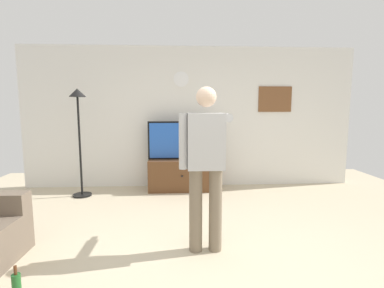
{
  "coord_description": "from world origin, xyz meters",
  "views": [
    {
      "loc": [
        -0.26,
        -2.67,
        1.54
      ],
      "look_at": [
        -0.05,
        1.2,
        1.05
      ],
      "focal_mm": 26.78,
      "sensor_mm": 36.0,
      "label": 1
    }
  ],
  "objects_px": {
    "floor_lamp": "(79,120)",
    "television": "(182,140)",
    "wall_clock": "(181,79)",
    "framed_picture": "(275,99)",
    "person_standing_nearer_lamp": "(206,160)",
    "tv_stand": "(182,175)"
  },
  "relations": [
    {
      "from": "television",
      "to": "framed_picture",
      "type": "relative_size",
      "value": 1.92
    },
    {
      "from": "tv_stand",
      "to": "wall_clock",
      "type": "distance_m",
      "value": 1.81
    },
    {
      "from": "framed_picture",
      "to": "floor_lamp",
      "type": "xyz_separation_m",
      "value": [
        -3.59,
        -0.58,
        -0.37
      ]
    },
    {
      "from": "wall_clock",
      "to": "floor_lamp",
      "type": "height_order",
      "value": "wall_clock"
    },
    {
      "from": "person_standing_nearer_lamp",
      "to": "tv_stand",
      "type": "bearing_deg",
      "value": 95.24
    },
    {
      "from": "tv_stand",
      "to": "television",
      "type": "xyz_separation_m",
      "value": [
        0.0,
        0.05,
        0.65
      ]
    },
    {
      "from": "floor_lamp",
      "to": "person_standing_nearer_lamp",
      "type": "bearing_deg",
      "value": -45.85
    },
    {
      "from": "framed_picture",
      "to": "person_standing_nearer_lamp",
      "type": "distance_m",
      "value": 3.16
    },
    {
      "from": "television",
      "to": "floor_lamp",
      "type": "xyz_separation_m",
      "value": [
        -1.76,
        -0.33,
        0.4
      ]
    },
    {
      "from": "framed_picture",
      "to": "floor_lamp",
      "type": "distance_m",
      "value": 3.66
    },
    {
      "from": "television",
      "to": "wall_clock",
      "type": "distance_m",
      "value": 1.17
    },
    {
      "from": "framed_picture",
      "to": "floor_lamp",
      "type": "relative_size",
      "value": 0.35
    },
    {
      "from": "floor_lamp",
      "to": "person_standing_nearer_lamp",
      "type": "distance_m",
      "value": 2.85
    },
    {
      "from": "tv_stand",
      "to": "floor_lamp",
      "type": "relative_size",
      "value": 0.66
    },
    {
      "from": "tv_stand",
      "to": "person_standing_nearer_lamp",
      "type": "distance_m",
      "value": 2.43
    },
    {
      "from": "framed_picture",
      "to": "person_standing_nearer_lamp",
      "type": "xyz_separation_m",
      "value": [
        -1.62,
        -2.61,
        -0.71
      ]
    },
    {
      "from": "television",
      "to": "wall_clock",
      "type": "bearing_deg",
      "value": 90.0
    },
    {
      "from": "framed_picture",
      "to": "person_standing_nearer_lamp",
      "type": "height_order",
      "value": "framed_picture"
    },
    {
      "from": "television",
      "to": "person_standing_nearer_lamp",
      "type": "xyz_separation_m",
      "value": [
        0.21,
        -2.36,
        0.06
      ]
    },
    {
      "from": "tv_stand",
      "to": "floor_lamp",
      "type": "distance_m",
      "value": 2.07
    },
    {
      "from": "television",
      "to": "framed_picture",
      "type": "bearing_deg",
      "value": 7.72
    },
    {
      "from": "floor_lamp",
      "to": "television",
      "type": "bearing_deg",
      "value": 10.65
    }
  ]
}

